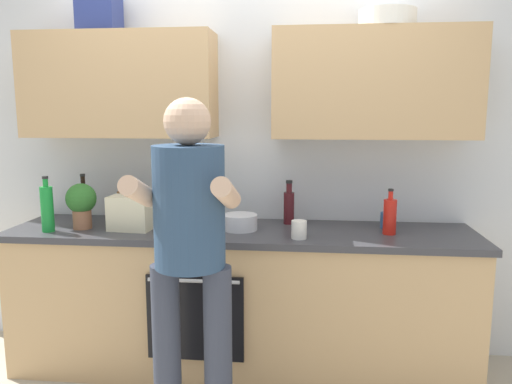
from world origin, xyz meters
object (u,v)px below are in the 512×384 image
(cup_tea, at_px, (387,220))
(knife_block, at_px, (129,205))
(cup_coffee, at_px, (299,230))
(bottle_oil, at_px, (201,206))
(bottle_soy, at_px, (84,202))
(mixing_bowl, at_px, (241,222))
(grocery_bag_rice, at_px, (131,213))
(potted_herb, at_px, (81,202))
(person_standing, at_px, (190,243))
(bottle_soda, at_px, (47,208))
(bottle_wine, at_px, (289,206))
(bottle_hotsauce, at_px, (390,216))

(cup_tea, bearing_deg, knife_block, 179.28)
(cup_tea, xyz_separation_m, cup_coffee, (-0.53, -0.32, 0.00))
(bottle_oil, height_order, cup_coffee, bottle_oil)
(bottle_soy, bearing_deg, mixing_bowl, -6.54)
(mixing_bowl, distance_m, grocery_bag_rice, 0.67)
(mixing_bowl, height_order, potted_herb, potted_herb)
(cup_coffee, distance_m, potted_herb, 1.34)
(grocery_bag_rice, bearing_deg, bottle_oil, 20.80)
(person_standing, bearing_deg, bottle_oil, 98.06)
(cup_tea, xyz_separation_m, knife_block, (-1.65, 0.02, 0.06))
(person_standing, relative_size, bottle_soda, 5.01)
(mixing_bowl, xyz_separation_m, knife_block, (-0.76, 0.17, 0.06))
(bottle_soda, bearing_deg, bottle_soy, 71.31)
(bottle_oil, bearing_deg, mixing_bowl, -16.96)
(cup_tea, bearing_deg, bottle_soy, -179.25)
(bottle_soda, distance_m, bottle_wine, 1.47)
(cup_tea, distance_m, knife_block, 1.65)
(bottle_oil, distance_m, potted_herb, 0.73)
(bottle_wine, xyz_separation_m, mixing_bowl, (-0.28, -0.20, -0.07))
(bottle_soda, xyz_separation_m, grocery_bag_rice, (0.48, 0.09, -0.04))
(person_standing, xyz_separation_m, potted_herb, (-0.82, 0.60, 0.07))
(person_standing, distance_m, cup_tea, 1.33)
(knife_block, height_order, potted_herb, potted_herb)
(bottle_soy, xyz_separation_m, grocery_bag_rice, (0.38, -0.19, -0.02))
(cup_coffee, bearing_deg, person_standing, -135.75)
(mixing_bowl, xyz_separation_m, potted_herb, (-0.98, -0.07, 0.12))
(person_standing, distance_m, cup_coffee, 0.72)
(bottle_hotsauce, distance_m, mixing_bowl, 0.88)
(bottle_oil, xyz_separation_m, mixing_bowl, (0.26, -0.08, -0.08))
(bottle_soy, bearing_deg, grocery_bag_rice, -26.80)
(bottle_soda, relative_size, cup_coffee, 3.25)
(person_standing, xyz_separation_m, bottle_hotsauce, (1.04, 0.66, 0.02))
(bottle_hotsauce, relative_size, mixing_bowl, 1.27)
(bottle_soy, xyz_separation_m, potted_herb, (0.07, -0.19, 0.04))
(cup_coffee, bearing_deg, mixing_bowl, 154.01)
(bottle_oil, height_order, bottle_soy, bottle_soy)
(person_standing, bearing_deg, knife_block, 125.99)
(bottle_soy, bearing_deg, bottle_oil, -2.95)
(mixing_bowl, bearing_deg, bottle_hotsauce, -0.90)
(person_standing, relative_size, knife_block, 6.31)
(bottle_wine, bearing_deg, grocery_bag_rice, -164.08)
(bottle_wine, height_order, knife_block, bottle_wine)
(person_standing, bearing_deg, potted_herb, 143.64)
(bottle_soda, relative_size, grocery_bag_rice, 1.33)
(cup_coffee, bearing_deg, bottle_hotsauce, 16.96)
(bottle_hotsauce, relative_size, cup_coffee, 2.61)
(bottle_soda, xyz_separation_m, cup_tea, (2.03, 0.31, -0.09))
(mixing_bowl, relative_size, knife_block, 0.80)
(bottle_oil, bearing_deg, cup_tea, 3.28)
(bottle_hotsauce, height_order, potted_herb, potted_herb)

